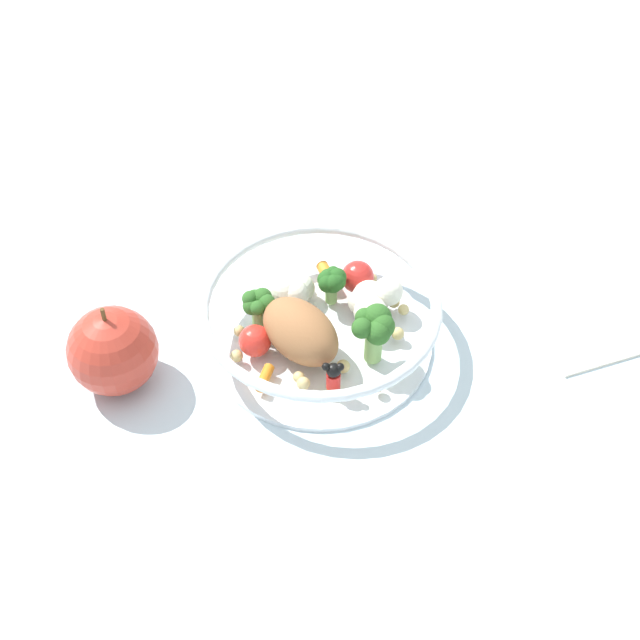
{
  "coord_description": "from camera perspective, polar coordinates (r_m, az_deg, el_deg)",
  "views": [
    {
      "loc": [
        0.5,
        -0.1,
        0.59
      ],
      "look_at": [
        -0.01,
        0.01,
        0.03
      ],
      "focal_mm": 49.39,
      "sensor_mm": 36.0,
      "label": 1
    }
  ],
  "objects": [
    {
      "name": "folded_napkin",
      "position": [
        0.85,
        17.5,
        0.66
      ],
      "size": [
        0.14,
        0.15,
        0.01
      ],
      "primitive_type": "cube",
      "rotation": [
        0.0,
        0.0,
        0.14
      ],
      "color": "silver",
      "rests_on": "ground_plane"
    },
    {
      "name": "ground_plane",
      "position": [
        0.78,
        -0.44,
        -1.94
      ],
      "size": [
        2.4,
        2.4,
        0.0
      ],
      "primitive_type": "plane",
      "color": "silver"
    },
    {
      "name": "loose_apple",
      "position": [
        0.74,
        -13.26,
        -2.15
      ],
      "size": [
        0.08,
        0.08,
        0.09
      ],
      "color": "#BC3828",
      "rests_on": "ground_plane"
    },
    {
      "name": "food_container",
      "position": [
        0.76,
        -0.09,
        0.21
      ],
      "size": [
        0.21,
        0.21,
        0.06
      ],
      "color": "white",
      "rests_on": "ground_plane"
    }
  ]
}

